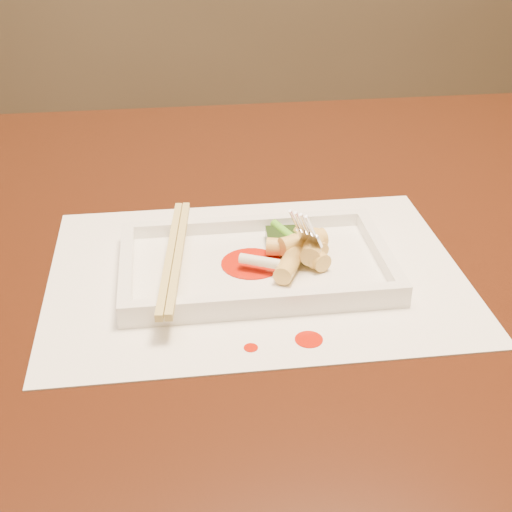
{
  "coord_description": "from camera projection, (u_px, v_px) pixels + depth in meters",
  "views": [
    {
      "loc": [
        -0.01,
        -0.66,
        1.11
      ],
      "look_at": [
        0.06,
        -0.07,
        0.77
      ],
      "focal_mm": 50.0,
      "sensor_mm": 36.0,
      "label": 1
    }
  ],
  "objects": [
    {
      "name": "chopstick_b",
      "position": [
        179.0,
        254.0,
        0.67
      ],
      "size": [
        0.03,
        0.21,
        0.01
      ],
      "primitive_type": "cube",
      "rotation": [
        0.0,
        0.0,
        -0.11
      ],
      "color": "tan",
      "rests_on": "plate_rim_near"
    },
    {
      "name": "sauce_splatter_a",
      "position": [
        309.0,
        339.0,
        0.6
      ],
      "size": [
        0.02,
        0.02,
        0.0
      ],
      "primitive_type": "cylinder",
      "color": "#BD1605",
      "rests_on": "placemat"
    },
    {
      "name": "scallion_white",
      "position": [
        260.0,
        261.0,
        0.67
      ],
      "size": [
        0.04,
        0.03,
        0.01
      ],
      "primitive_type": "cylinder",
      "rotation": [
        1.57,
        0.0,
        1.12
      ],
      "color": "#EAEACC",
      "rests_on": "plate_base"
    },
    {
      "name": "rice_cake_6",
      "position": [
        304.0,
        251.0,
        0.69
      ],
      "size": [
        0.03,
        0.05,
        0.02
      ],
      "primitive_type": "cylinder",
      "rotation": [
        1.57,
        0.0,
        0.36
      ],
      "color": "#E5CB6B",
      "rests_on": "plate_base"
    },
    {
      "name": "rice_cake_4",
      "position": [
        311.0,
        254.0,
        0.69
      ],
      "size": [
        0.03,
        0.05,
        0.02
      ],
      "primitive_type": "cylinder",
      "rotation": [
        1.57,
        0.0,
        0.39
      ],
      "color": "#E5CB6B",
      "rests_on": "plate_base"
    },
    {
      "name": "rice_cake_5",
      "position": [
        303.0,
        242.0,
        0.7
      ],
      "size": [
        0.05,
        0.03,
        0.02
      ],
      "primitive_type": "cylinder",
      "rotation": [
        1.57,
        0.0,
        1.9
      ],
      "color": "#E5CB6B",
      "rests_on": "plate_base"
    },
    {
      "name": "table",
      "position": [
        191.0,
        320.0,
        0.8
      ],
      "size": [
        1.4,
        0.9,
        0.75
      ],
      "color": "black",
      "rests_on": "ground"
    },
    {
      "name": "plate_base",
      "position": [
        256.0,
        268.0,
        0.69
      ],
      "size": [
        0.26,
        0.16,
        0.01
      ],
      "primitive_type": "cube",
      "color": "white",
      "rests_on": "placemat"
    },
    {
      "name": "plate_rim_right",
      "position": [
        380.0,
        250.0,
        0.7
      ],
      "size": [
        0.01,
        0.14,
        0.01
      ],
      "primitive_type": "cube",
      "color": "white",
      "rests_on": "plate_base"
    },
    {
      "name": "scallion_green",
      "position": [
        295.0,
        241.0,
        0.71
      ],
      "size": [
        0.04,
        0.08,
        0.01
      ],
      "primitive_type": "cylinder",
      "rotation": [
        1.57,
        0.0,
        0.37
      ],
      "color": "#46A31A",
      "rests_on": "plate_base"
    },
    {
      "name": "sauce_blob_0",
      "position": [
        252.0,
        263.0,
        0.69
      ],
      "size": [
        0.06,
        0.06,
        0.0
      ],
      "primitive_type": "cylinder",
      "color": "#BD1605",
      "rests_on": "plate_base"
    },
    {
      "name": "rice_cake_0",
      "position": [
        310.0,
        241.0,
        0.71
      ],
      "size": [
        0.03,
        0.05,
        0.02
      ],
      "primitive_type": "cylinder",
      "rotation": [
        1.57,
        0.0,
        0.3
      ],
      "color": "#E5CB6B",
      "rests_on": "plate_base"
    },
    {
      "name": "plate_rim_far",
      "position": [
        247.0,
        224.0,
        0.75
      ],
      "size": [
        0.26,
        0.01,
        0.01
      ],
      "primitive_type": "cube",
      "color": "white",
      "rests_on": "plate_base"
    },
    {
      "name": "rice_cake_1",
      "position": [
        289.0,
        248.0,
        0.7
      ],
      "size": [
        0.05,
        0.03,
        0.02
      ],
      "primitive_type": "cylinder",
      "rotation": [
        1.57,
        0.0,
        1.33
      ],
      "color": "#E5CB6B",
      "rests_on": "plate_base"
    },
    {
      "name": "fork",
      "position": [
        326.0,
        184.0,
        0.68
      ],
      "size": [
        0.09,
        0.1,
        0.14
      ],
      "primitive_type": null,
      "color": "silver",
      "rests_on": "plate_base"
    },
    {
      "name": "plate_rim_near",
      "position": [
        267.0,
        301.0,
        0.63
      ],
      "size": [
        0.26,
        0.01,
        0.01
      ],
      "primitive_type": "cube",
      "color": "white",
      "rests_on": "plate_base"
    },
    {
      "name": "sauce_splatter_b",
      "position": [
        251.0,
        348.0,
        0.59
      ],
      "size": [
        0.01,
        0.01,
        0.0
      ],
      "primitive_type": "cylinder",
      "color": "#BD1605",
      "rests_on": "placemat"
    },
    {
      "name": "veg_piece",
      "position": [
        285.0,
        236.0,
        0.73
      ],
      "size": [
        0.04,
        0.03,
        0.01
      ],
      "primitive_type": "cube",
      "rotation": [
        0.0,
        0.0,
        -0.06
      ],
      "color": "black",
      "rests_on": "plate_base"
    },
    {
      "name": "rice_cake_2",
      "position": [
        313.0,
        247.0,
        0.69
      ],
      "size": [
        0.03,
        0.05,
        0.02
      ],
      "primitive_type": "cylinder",
      "rotation": [
        1.57,
        0.0,
        2.82
      ],
      "color": "#E5CB6B",
      "rests_on": "plate_base"
    },
    {
      "name": "rice_cake_3",
      "position": [
        290.0,
        263.0,
        0.67
      ],
      "size": [
        0.04,
        0.05,
        0.02
      ],
      "primitive_type": "cylinder",
      "rotation": [
        1.57,
        0.0,
        2.7
      ],
      "color": "#E5CB6B",
      "rests_on": "plate_base"
    },
    {
      "name": "placemat",
      "position": [
        256.0,
        273.0,
        0.7
      ],
      "size": [
        0.4,
        0.3,
        0.0
      ],
      "primitive_type": "cube",
      "color": "white",
      "rests_on": "table"
    },
    {
      "name": "plate_rim_left",
      "position": [
        126.0,
        267.0,
        0.67
      ],
      "size": [
        0.01,
        0.14,
        0.01
      ],
      "primitive_type": "cube",
      "color": "white",
      "rests_on": "plate_base"
    },
    {
      "name": "chopstick_a",
      "position": [
        170.0,
        255.0,
        0.67
      ],
      "size": [
        0.03,
        0.21,
        0.01
      ],
      "primitive_type": "cube",
      "rotation": [
        0.0,
        0.0,
        -0.11
      ],
      "color": "tan",
      "rests_on": "plate_rim_near"
    }
  ]
}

